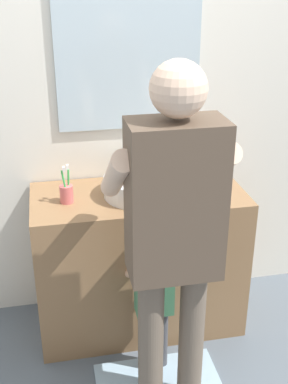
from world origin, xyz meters
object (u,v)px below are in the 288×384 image
Objects in this scene: child_toddler at (154,292)px; adult_parent at (174,222)px; toothbrush_cup at (67,193)px; soap_bottle at (207,178)px.

adult_parent reaches higher than child_toddler.
toothbrush_cup is 0.77m from soap_bottle.
child_toddler is 0.48× the size of adult_parent.
adult_parent is (0.03, -0.24, 0.52)m from child_toddler.
toothbrush_cup is 1.25× the size of soap_bottle.
toothbrush_cup reaches higher than soap_bottle.
soap_bottle reaches higher than child_toddler.
toothbrush_cup is at bearing -179.25° from soap_bottle.
soap_bottle is at bearing 60.47° from adult_parent.
adult_parent is at bearing -55.96° from toothbrush_cup.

